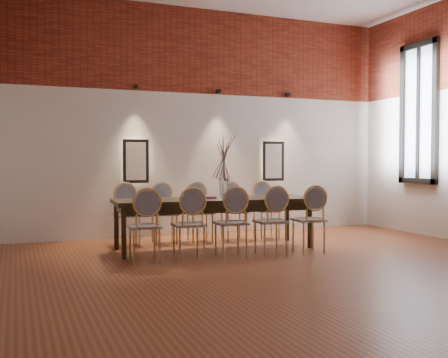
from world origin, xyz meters
name	(u,v)px	position (x,y,z in m)	size (l,w,h in m)	color
floor	(307,272)	(0.00, 0.00, -0.01)	(7.00, 7.00, 0.02)	brown
wall_back	(206,122)	(0.00, 3.55, 2.00)	(7.00, 0.10, 4.00)	silver
brick_band_back	(207,52)	(0.00, 3.48, 3.25)	(7.00, 0.02, 1.50)	maroon
niche_left	(136,161)	(-1.30, 3.45, 1.30)	(0.36, 0.06, 0.66)	#FFEAC6
niche_right	(273,161)	(1.30, 3.45, 1.30)	(0.36, 0.06, 0.66)	#FFEAC6
spot_fixture_left	(135,87)	(-1.30, 3.42, 2.55)	(0.08, 0.08, 0.10)	black
spot_fixture_mid	(219,91)	(0.20, 3.42, 2.55)	(0.08, 0.08, 0.10)	black
spot_fixture_right	(288,95)	(1.60, 3.42, 2.55)	(0.08, 0.08, 0.10)	black
window_glass	(419,113)	(3.46, 2.00, 2.15)	(0.02, 0.78, 2.38)	silver
window_frame	(418,113)	(3.44, 2.00, 2.15)	(0.08, 0.90, 2.50)	black
window_mullion	(418,113)	(3.44, 2.00, 2.15)	(0.06, 0.06, 2.40)	black
dining_table	(214,224)	(-0.46, 1.90, 0.38)	(2.93, 0.94, 0.75)	#332511
chair_near_a	(144,226)	(-1.67, 1.21, 0.47)	(0.44, 0.44, 0.94)	tan
chair_near_b	(189,225)	(-1.09, 1.18, 0.47)	(0.44, 0.44, 0.94)	tan
chair_near_c	(231,223)	(-0.50, 1.15, 0.47)	(0.44, 0.44, 0.94)	tan
chair_near_d	(271,221)	(0.08, 1.12, 0.47)	(0.44, 0.44, 0.94)	tan
chair_near_e	(309,220)	(0.67, 1.09, 0.47)	(0.44, 0.44, 0.94)	tan
chair_far_a	(127,215)	(-1.59, 2.71, 0.47)	(0.44, 0.44, 0.94)	tan
chair_far_b	(164,214)	(-1.01, 2.68, 0.47)	(0.44, 0.44, 0.94)	tan
chair_far_c	(200,212)	(-0.42, 2.65, 0.47)	(0.44, 0.44, 0.94)	tan
chair_far_d	(234,211)	(0.16, 2.62, 0.47)	(0.44, 0.44, 0.94)	tan
chair_far_e	(267,210)	(0.75, 2.59, 0.47)	(0.44, 0.44, 0.94)	tan
vase	(224,188)	(-0.31, 1.89, 0.90)	(0.14, 0.14, 0.30)	silver
dried_branches	(224,158)	(-0.31, 1.89, 1.35)	(0.50, 0.50, 0.70)	#45332D
bowl	(192,193)	(-0.82, 1.87, 0.84)	(0.24, 0.24, 0.18)	#5E2E19
book	(206,197)	(-0.58, 1.93, 0.77)	(0.26, 0.18, 0.03)	#8E2F7F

